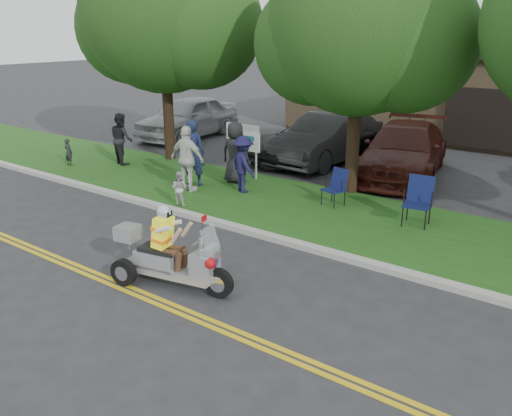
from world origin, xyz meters
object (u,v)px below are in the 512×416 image
Objects in this scene: parked_car_mid at (311,142)px; parked_car_left at (327,139)px; parked_car_right at (404,150)px; spectator_adult_mid at (122,139)px; spectator_adult_left at (193,153)px; spectator_adult_right at (187,159)px; lawn_chair_b at (419,197)px; parked_car_far_left at (188,117)px; trike_scooter at (168,259)px; lawn_chair_a at (337,185)px.

parked_car_left is at bearing 41.94° from parked_car_mid.
spectator_adult_mid is at bearing -163.50° from parked_car_right.
parked_car_mid is 3.34m from parked_car_right.
spectator_adult_left reaches higher than spectator_adult_right.
parked_car_right is at bearing 22.60° from parked_car_mid.
spectator_adult_mid is 0.34× the size of parked_car_mid.
parked_car_right is (-2.17, 4.34, 0.07)m from lawn_chair_b.
parked_car_left is at bearing -124.71° from spectator_adult_left.
trike_scooter is at bearing -51.30° from parked_car_far_left.
trike_scooter is at bearing 110.41° from spectator_adult_left.
parked_car_far_left is 0.91× the size of parked_car_right.
parked_car_left is (-5.01, 4.41, 0.10)m from lawn_chair_b.
parked_car_mid is at bearing 95.11° from trike_scooter.
trike_scooter is 0.47× the size of parked_car_mid.
trike_scooter is at bearing -52.78° from parked_car_mid.
lawn_chair_b is at bearing 168.07° from spectator_adult_left.
spectator_adult_right is at bearing -138.70° from parked_car_right.
parked_car_far_left is 9.85m from parked_car_right.
trike_scooter is 10.05m from parked_car_right.
spectator_adult_left reaches higher than parked_car_far_left.
trike_scooter is 1.39× the size of spectator_adult_mid.
parked_car_left is at bearing -107.84° from spectator_adult_right.
lawn_chair_a is 10.82m from parked_car_far_left.
trike_scooter is at bearing -79.82° from lawn_chair_a.
parked_car_left is at bearing 135.50° from lawn_chair_a.
lawn_chair_b is 0.67× the size of spectator_adult_mid.
lawn_chair_b is 0.23× the size of parked_car_mid.
parked_car_right is at bearing -131.58° from spectator_adult_right.
spectator_adult_left is at bearing -81.01° from parked_car_mid.
parked_car_left is (1.20, 5.71, -0.19)m from spectator_adult_right.
parked_car_right is (3.34, 0.13, 0.11)m from parked_car_mid.
spectator_adult_right is 0.37× the size of parked_car_mid.
lawn_chair_b is at bearing -174.09° from spectator_adult_right.
spectator_adult_mid is at bearing -164.55° from lawn_chair_a.
lawn_chair_a is 4.37m from spectator_adult_left.
spectator_adult_left is at bearing 177.95° from lawn_chair_b.
spectator_adult_left is 0.38× the size of parked_car_mid.
spectator_adult_left reaches higher than lawn_chair_b.
spectator_adult_mid is 0.33× the size of parked_car_left.
parked_car_far_left is (-5.50, 5.54, -0.20)m from spectator_adult_left.
trike_scooter is 2.08× the size of lawn_chair_b.
spectator_adult_mid is 0.33× the size of parked_car_far_left.
spectator_adult_mid is at bearing -74.40° from parked_car_far_left.
spectator_adult_right is at bearing -76.85° from parked_car_mid.
spectator_adult_right is at bearing -49.87° from parked_car_far_left.
spectator_adult_right is (-6.21, -1.31, 0.29)m from lawn_chair_b.
spectator_adult_left is at bearing -104.79° from parked_car_left.
lawn_chair_b is 0.22× the size of parked_car_far_left.
trike_scooter is at bearing -105.04° from parked_car_right.
parked_car_far_left is 1.00× the size of parked_car_left.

